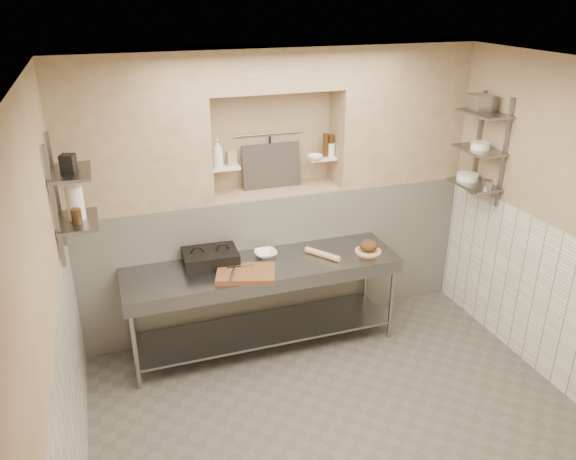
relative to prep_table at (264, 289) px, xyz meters
name	(u,v)px	position (x,y,z in m)	size (l,w,h in m)	color
floor	(340,422)	(0.30, -1.18, -0.69)	(4.00, 3.90, 0.10)	#4B4742
ceiling	(356,62)	(0.30, -1.18, 2.21)	(4.00, 3.90, 0.10)	silver
wall_left	(47,316)	(-1.75, -1.18, 0.76)	(0.10, 3.90, 2.80)	tan
wall_right	(570,231)	(2.35, -1.18, 0.76)	(0.10, 3.90, 2.80)	tan
wall_back	(268,184)	(0.30, 0.82, 0.76)	(4.00, 0.10, 2.80)	tan
backwall_lower	(275,254)	(0.30, 0.57, 0.06)	(4.00, 0.40, 1.40)	white
alcove_sill	(275,191)	(0.30, 0.57, 0.77)	(1.30, 0.40, 0.02)	tan
backwall_pillar_left	(131,133)	(-1.03, 0.57, 1.46)	(1.35, 0.40, 1.40)	tan
backwall_pillar_right	(397,113)	(1.62, 0.57, 1.46)	(1.35, 0.40, 1.40)	tan
backwall_header	(274,68)	(0.30, 0.57, 1.96)	(1.30, 0.40, 0.40)	tan
wainscot_left	(74,403)	(-1.69, -1.18, 0.06)	(0.02, 3.90, 1.40)	white
wainscot_right	(549,304)	(2.29, -1.18, 0.06)	(0.02, 3.90, 1.40)	white
alcove_shelf_left	(225,168)	(-0.20, 0.57, 1.06)	(0.28, 0.16, 0.03)	white
alcove_shelf_right	(322,158)	(0.80, 0.57, 1.06)	(0.28, 0.16, 0.03)	white
utensil_rail	(269,134)	(0.30, 0.74, 1.31)	(0.02, 0.02, 0.70)	gray
hanging_steel	(270,151)	(0.30, 0.72, 1.14)	(0.02, 0.02, 0.30)	black
splash_panel	(272,166)	(0.30, 0.67, 1.00)	(0.60, 0.02, 0.45)	#383330
shelf_rail_left_a	(56,191)	(-1.68, 0.07, 1.16)	(0.03, 0.03, 0.95)	slate
shelf_rail_left_b	(54,208)	(-1.68, -0.33, 1.16)	(0.03, 0.03, 0.95)	slate
wall_shelf_left_lower	(78,221)	(-1.54, -0.13, 0.96)	(0.30, 0.50, 0.03)	slate
wall_shelf_left_upper	(70,172)	(-1.54, -0.13, 1.36)	(0.30, 0.50, 0.03)	slate
shelf_rail_right_a	(478,144)	(2.27, 0.07, 1.21)	(0.03, 0.03, 1.05)	slate
shelf_rail_right_b	(504,154)	(2.27, -0.33, 1.21)	(0.03, 0.03, 1.05)	slate
wall_shelf_right_lower	(474,185)	(2.14, -0.13, 0.86)	(0.30, 0.50, 0.03)	slate
wall_shelf_right_mid	(479,150)	(2.14, -0.13, 1.21)	(0.30, 0.50, 0.03)	slate
wall_shelf_right_upper	(484,114)	(2.14, -0.13, 1.56)	(0.30, 0.50, 0.03)	slate
prep_table	(264,289)	(0.00, 0.00, 0.00)	(2.60, 0.70, 0.90)	gray
panini_press	(210,258)	(-0.46, 0.17, 0.33)	(0.51, 0.38, 0.14)	black
cutting_board	(246,274)	(-0.21, -0.16, 0.28)	(0.52, 0.36, 0.05)	brown
knife_blade	(240,267)	(-0.24, -0.06, 0.31)	(0.24, 0.03, 0.01)	gray
tongs	(233,273)	(-0.33, -0.17, 0.32)	(0.03, 0.03, 0.27)	gray
mixing_bowl	(266,254)	(0.07, 0.17, 0.28)	(0.22, 0.22, 0.05)	white
rolling_pin	(322,254)	(0.59, -0.03, 0.29)	(0.06, 0.06, 0.38)	tan
bread_board	(368,251)	(1.05, -0.06, 0.27)	(0.26, 0.26, 0.01)	tan
bread_loaf	(368,245)	(1.05, -0.06, 0.33)	(0.18, 0.18, 0.11)	#4C2D19
bottle_soap	(218,153)	(-0.26, 0.56, 1.21)	(0.10, 0.11, 0.27)	white
jar_alcove	(231,158)	(-0.12, 0.60, 1.14)	(0.09, 0.09, 0.13)	tan
bowl_alcove	(315,157)	(0.70, 0.51, 1.09)	(0.15, 0.15, 0.05)	white
condiment_a	(331,145)	(0.91, 0.59, 1.18)	(0.06, 0.06, 0.22)	#331F0B
condiment_b	(326,145)	(0.84, 0.58, 1.19)	(0.06, 0.06, 0.23)	#331F0B
condiment_c	(331,149)	(0.91, 0.59, 1.14)	(0.08, 0.08, 0.13)	white
jug_left	(75,203)	(-1.54, -0.11, 1.10)	(0.13, 0.13, 0.26)	white
jar_left	(77,216)	(-1.54, -0.21, 1.03)	(0.08, 0.08, 0.12)	#331F0B
box_left_upper	(68,164)	(-1.54, -0.18, 1.44)	(0.10, 0.10, 0.14)	black
bowl_right	(467,177)	(2.14, -0.02, 0.90)	(0.21, 0.21, 0.06)	white
canister_right	(488,185)	(2.14, -0.33, 0.92)	(0.09, 0.09, 0.09)	gray
bowl_right_mid	(480,146)	(2.14, -0.14, 1.25)	(0.18, 0.18, 0.07)	white
basket_right	(481,103)	(2.14, -0.06, 1.65)	(0.19, 0.24, 0.15)	gray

